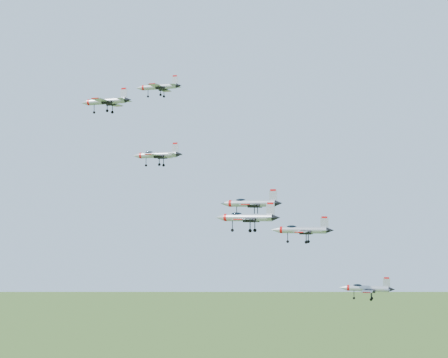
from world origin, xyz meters
The scene contains 7 objects.
jet_lead centered at (-19.76, 12.81, 158.57)m, with size 12.01×10.20×3.26m.
jet_left_high centered at (-12.29, 3.05, 140.65)m, with size 12.28×10.35×3.30m.
jet_right_high centered at (-6.74, -19.77, 148.79)m, with size 10.79×9.10×2.91m.
jet_left_low centered at (12.13, 2.43, 129.62)m, with size 13.02×11.00×3.51m.
jet_right_low centered at (19.23, -11.37, 126.89)m, with size 12.45×10.38×3.33m.
jet_trail centered at (24.98, -0.95, 124.52)m, with size 11.77×9.96×3.18m.
jet_extra centered at (32.45, 12.81, 112.82)m, with size 10.78×9.13×2.91m.
Camera 1 is at (74.49, -106.80, 127.80)m, focal length 50.00 mm.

